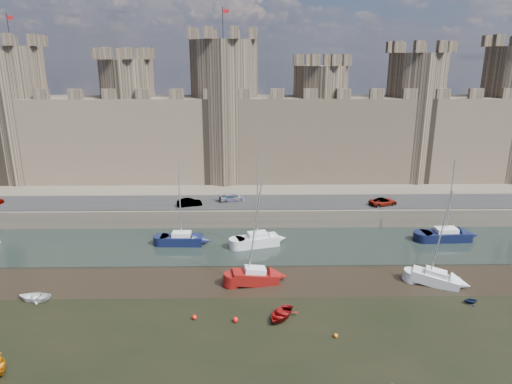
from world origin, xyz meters
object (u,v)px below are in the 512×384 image
car_3 (383,202)px  sailboat_3 (446,235)px  car_1 (189,203)px  sailboat_5 (435,278)px  car_2 (232,198)px  sailboat_2 (257,240)px  sailboat_1 (182,239)px  sailboat_4 (255,276)px

car_3 → sailboat_3: bearing=-156.4°
car_1 → sailboat_5: (27.86, -18.86, -2.34)m
car_2 → sailboat_3: size_ratio=0.36×
car_1 → sailboat_2: size_ratio=0.31×
sailboat_1 → sailboat_5: size_ratio=1.02×
car_2 → sailboat_3: 29.53m
car_3 → sailboat_3: size_ratio=0.38×
car_1 → sailboat_4: 20.57m
car_1 → car_3: 27.59m
sailboat_1 → sailboat_5: (27.94, -10.88, -0.08)m
sailboat_2 → sailboat_3: (24.35, 1.40, -0.07)m
sailboat_3 → sailboat_4: sailboat_4 is taller
sailboat_3 → sailboat_5: bearing=-119.5°
car_1 → sailboat_4: sailboat_4 is taller
sailboat_1 → sailboat_2: (9.54, -0.58, 0.06)m
sailboat_2 → car_3: bearing=9.5°
sailboat_2 → sailboat_5: 21.08m
sailboat_5 → sailboat_2: bearing=173.8°
car_3 → sailboat_2: 20.15m
car_2 → sailboat_4: (3.12, -20.61, -2.23)m
sailboat_4 → sailboat_5: sailboat_4 is taller
car_2 → sailboat_5: 30.55m
sailboat_4 → sailboat_1: bearing=122.1°
car_1 → sailboat_3: bearing=-116.9°
sailboat_4 → sailboat_3: bearing=15.1°
car_1 → car_3: size_ratio=0.86×
car_1 → sailboat_2: bearing=-147.1°
sailboat_1 → sailboat_4: 13.80m
sailboat_1 → car_2: bearing=61.4°
sailboat_1 → sailboat_3: size_ratio=0.98×
car_3 → sailboat_4: size_ratio=0.35×
car_2 → car_1: bearing=96.2°
sailboat_1 → sailboat_4: sailboat_4 is taller
sailboat_2 → sailboat_5: sailboat_2 is taller
sailboat_5 → car_1: bearing=169.0°
car_1 → car_2: (5.92, 2.27, -0.02)m
car_2 → sailboat_2: bearing=-176.7°
sailboat_4 → sailboat_2: bearing=78.3°
car_1 → car_2: size_ratio=0.92×
sailboat_3 → car_1: bearing=165.6°
car_2 → sailboat_2: (3.54, -10.83, -2.17)m
sailboat_1 → sailboat_5: 29.99m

